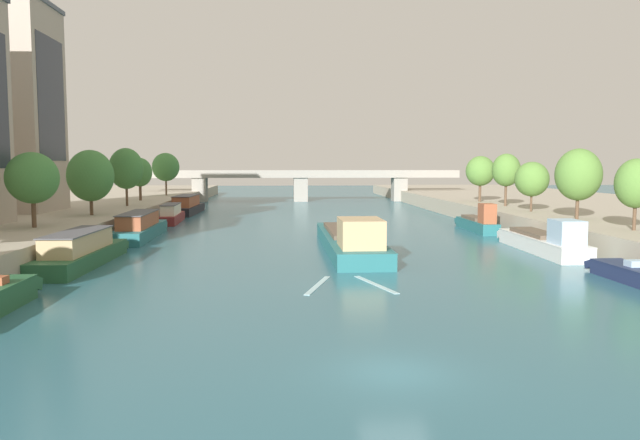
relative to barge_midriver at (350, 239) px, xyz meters
name	(u,v)px	position (x,y,z in m)	size (l,w,h in m)	color
ground_plane	(395,373)	(-1.91, -31.14, -1.02)	(400.00, 400.00, 0.00)	#2D6070
quay_right	(611,214)	(36.49, 23.86, 0.06)	(36.00, 170.00, 2.16)	#A89E89
barge_midriver	(350,239)	(0.00, 0.00, 0.00)	(4.29, 24.30, 3.42)	#23666B
wake_behind_barge	(347,285)	(-1.90, -14.92, -1.01)	(5.60, 5.87, 0.03)	#A0CCD6
moored_boat_left_end	(81,251)	(-20.70, -6.49, 0.08)	(3.24, 14.90, 2.64)	#235633
moored_boat_left_midway	(140,227)	(-20.25, 10.53, 0.12)	(3.21, 15.64, 2.71)	#23666B
moored_boat_left_second	(172,215)	(-20.06, 27.64, 0.01)	(2.52, 11.64, 2.47)	maroon
moored_boat_left_gap_after	(187,206)	(-20.27, 42.26, 0.17)	(3.51, 15.89, 2.86)	black
moored_boat_right_second	(544,241)	(16.38, -1.84, -0.05)	(3.10, 15.19, 3.18)	silver
moored_boat_right_upstream	(478,223)	(16.18, 15.09, -0.05)	(2.14, 11.70, 3.32)	#23666B
tree_left_nearest	(32,178)	(-26.82, 0.75, 5.32)	(4.31, 4.31, 6.36)	brown
tree_left_third	(90,176)	(-25.90, 13.53, 5.29)	(4.79, 4.79, 6.85)	brown
tree_left_past_mid	(126,169)	(-25.81, 28.20, 5.94)	(4.34, 4.34, 7.44)	brown
tree_left_distant	(140,172)	(-26.83, 40.42, 5.31)	(3.57, 3.57, 6.32)	brown
tree_left_by_lamp	(166,167)	(-25.84, 55.74, 6.03)	(4.66, 4.66, 7.34)	brown
tree_right_past_mid	(636,184)	(22.57, -4.72, 4.93)	(3.27, 3.27, 5.80)	brown
tree_right_end_of_row	(578,175)	(22.83, 5.43, 5.48)	(4.38, 4.38, 6.86)	brown
tree_right_midway	(532,179)	(22.39, 15.41, 4.81)	(3.80, 3.80, 5.64)	brown
tree_right_by_lamp	(506,170)	(22.81, 24.51, 5.75)	(3.59, 3.59, 6.72)	brown
tree_right_nearest	(480,171)	(22.57, 33.96, 5.53)	(4.11, 4.11, 6.54)	brown
building_left_tall	(2,107)	(-37.21, 19.68, 12.93)	(11.16, 10.40, 23.54)	#A89989
bridge_far	(301,181)	(-1.91, 73.17, 3.06)	(64.80, 4.40, 6.34)	gray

